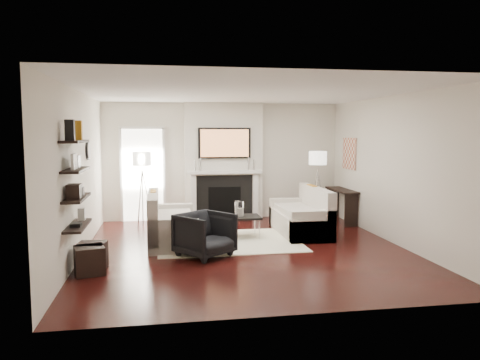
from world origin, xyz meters
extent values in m
plane|color=black|center=(0.00, 0.00, 0.00)|extent=(6.00, 6.00, 0.00)
plane|color=white|center=(0.00, 0.00, 2.70)|extent=(6.00, 6.00, 0.00)
plane|color=silver|center=(0.00, 3.00, 1.35)|extent=(5.50, 0.00, 5.50)
plane|color=silver|center=(0.00, -3.00, 1.35)|extent=(5.50, 0.00, 5.50)
plane|color=silver|center=(-2.75, 0.00, 1.35)|extent=(0.00, 6.00, 6.00)
plane|color=silver|center=(2.75, 0.00, 1.35)|extent=(0.00, 6.00, 6.00)
cube|color=silver|center=(0.00, 2.88, 1.35)|extent=(1.80, 0.25, 2.70)
cube|color=black|center=(0.00, 2.74, 0.52)|extent=(1.30, 0.02, 1.04)
cube|color=black|center=(0.00, 2.73, 0.45)|extent=(0.75, 0.02, 0.65)
cube|color=white|center=(-0.72, 2.71, 0.55)|extent=(0.12, 0.08, 1.10)
cube|color=white|center=(0.72, 2.71, 0.55)|extent=(0.12, 0.08, 1.10)
cube|color=white|center=(0.00, 2.69, 1.12)|extent=(1.70, 0.18, 0.07)
cube|color=black|center=(0.00, 2.71, 1.78)|extent=(1.20, 0.06, 0.70)
cube|color=#BF723F|center=(0.00, 2.68, 1.78)|extent=(1.10, 0.00, 0.62)
cylinder|color=silver|center=(-0.55, 2.70, 1.30)|extent=(0.04, 0.04, 0.30)
cylinder|color=silver|center=(-0.68, 2.70, 1.27)|extent=(0.04, 0.04, 0.24)
cylinder|color=silver|center=(0.55, 2.70, 1.30)|extent=(0.04, 0.04, 0.30)
cylinder|color=silver|center=(0.68, 2.70, 1.27)|extent=(0.04, 0.04, 0.24)
cube|color=white|center=(-1.85, 2.98, 1.05)|extent=(0.90, 0.02, 2.10)
cube|color=white|center=(-2.33, 2.96, 1.05)|extent=(0.06, 0.06, 2.16)
cube|color=white|center=(-1.37, 2.96, 1.05)|extent=(0.06, 0.06, 2.16)
cube|color=white|center=(-1.85, 2.96, 2.13)|extent=(1.02, 0.06, 0.06)
cube|color=#F0E8C5|center=(-0.22, 0.57, 0.01)|extent=(2.60, 2.00, 0.01)
cube|color=beige|center=(-1.25, 0.68, 0.21)|extent=(0.85, 1.80, 0.42)
cube|color=beige|center=(-1.59, 0.68, 0.53)|extent=(0.18, 1.80, 0.80)
cube|color=beige|center=(-1.25, -0.13, 0.30)|extent=(0.85, 0.18, 0.60)
cube|color=beige|center=(-1.25, 1.49, 0.30)|extent=(0.85, 0.18, 0.60)
cube|color=beige|center=(-1.20, 0.68, 0.47)|extent=(0.63, 1.44, 0.10)
cube|color=#B17015|center=(-1.59, 0.98, 0.73)|extent=(0.10, 0.42, 0.42)
cube|color=black|center=(-1.59, 0.38, 0.72)|extent=(0.10, 0.40, 0.40)
cube|color=beige|center=(1.30, 1.06, 0.21)|extent=(0.85, 1.80, 0.42)
cube|color=beige|center=(1.63, 1.06, 0.53)|extent=(0.18, 1.80, 0.80)
cube|color=beige|center=(1.30, 0.25, 0.30)|extent=(0.85, 0.18, 0.60)
cube|color=beige|center=(1.30, 1.87, 0.30)|extent=(0.85, 0.18, 0.60)
cube|color=beige|center=(1.25, 1.06, 0.47)|extent=(0.63, 1.44, 0.10)
cube|color=#B17015|center=(1.63, 1.36, 0.73)|extent=(0.10, 0.42, 0.42)
cube|color=black|center=(1.63, 0.76, 0.72)|extent=(0.10, 0.40, 0.40)
cube|color=black|center=(-0.12, 0.89, 0.40)|extent=(1.10, 0.55, 0.04)
cylinder|color=silver|center=(-0.62, 0.67, 0.19)|extent=(0.02, 0.02, 0.38)
cylinder|color=silver|center=(0.38, 0.67, 0.19)|extent=(0.02, 0.02, 0.38)
cylinder|color=silver|center=(-0.62, 1.11, 0.19)|extent=(0.02, 0.02, 0.38)
cylinder|color=silver|center=(0.38, 1.11, 0.19)|extent=(0.02, 0.02, 0.38)
cylinder|color=white|center=(0.03, 0.89, 0.56)|extent=(0.17, 0.17, 0.30)
cylinder|color=white|center=(0.03, 0.89, 0.50)|extent=(0.11, 0.11, 0.17)
cylinder|color=#CB6321|center=(-0.37, 0.89, 0.45)|extent=(0.29, 0.29, 0.05)
imported|color=black|center=(-0.74, -0.36, 0.40)|extent=(1.05, 1.05, 0.79)
cylinder|color=silver|center=(-1.85, 2.58, 0.60)|extent=(0.02, 0.02, 1.20)
cylinder|color=white|center=(-1.85, 2.58, 1.45)|extent=(0.40, 0.40, 0.30)
cylinder|color=silver|center=(-1.74, 2.58, 0.60)|extent=(0.25, 0.02, 1.23)
cylinder|color=silver|center=(-1.91, 2.67, 0.60)|extent=(0.14, 0.22, 1.23)
cylinder|color=silver|center=(-1.91, 2.48, 0.60)|extent=(0.14, 0.22, 1.23)
cylinder|color=silver|center=(2.05, 2.21, 0.60)|extent=(0.02, 0.02, 1.20)
cylinder|color=white|center=(2.05, 2.21, 1.45)|extent=(0.40, 0.40, 0.30)
cylinder|color=silver|center=(2.16, 2.21, 0.60)|extent=(0.25, 0.02, 1.23)
cylinder|color=silver|center=(2.00, 2.31, 0.60)|extent=(0.14, 0.22, 1.23)
cylinder|color=silver|center=(1.99, 2.12, 0.60)|extent=(0.14, 0.22, 1.23)
cube|color=black|center=(2.57, 2.04, 0.73)|extent=(0.35, 1.20, 0.04)
cube|color=black|center=(2.57, 1.49, 0.35)|extent=(0.30, 0.04, 0.71)
cube|color=black|center=(2.57, 2.59, 0.35)|extent=(0.30, 0.04, 0.71)
cube|color=tan|center=(2.73, 2.05, 1.55)|extent=(0.03, 0.70, 0.70)
cube|color=black|center=(-2.62, -1.00, 0.70)|extent=(0.25, 1.00, 0.03)
cube|color=black|center=(-2.62, -1.00, 1.10)|extent=(0.25, 1.00, 0.04)
cube|color=black|center=(-2.62, -1.00, 1.50)|extent=(0.25, 1.00, 0.04)
cube|color=black|center=(-2.62, -1.00, 1.90)|extent=(0.25, 1.00, 0.04)
cube|color=black|center=(-2.62, -1.33, 2.06)|extent=(0.12, 0.10, 0.28)
cube|color=#B17015|center=(-2.62, -0.74, 2.06)|extent=(0.12, 0.10, 0.28)
cube|color=white|center=(-2.62, -1.10, 1.63)|extent=(0.04, 0.30, 0.22)
cube|color=black|center=(-2.62, -0.79, 1.61)|extent=(0.04, 0.22, 0.18)
cube|color=black|center=(-2.62, -1.18, 1.22)|extent=(0.18, 0.25, 0.20)
cube|color=black|center=(-2.62, -0.86, 1.18)|extent=(0.15, 0.12, 0.12)
cube|color=black|center=(-2.62, -1.13, 0.74)|extent=(0.14, 0.20, 0.05)
cube|color=white|center=(-2.62, -0.64, 0.81)|extent=(0.10, 0.10, 0.18)
cylinder|color=black|center=(-2.73, 0.90, 1.70)|extent=(0.04, 0.34, 0.34)
cylinder|color=white|center=(-2.71, 0.90, 1.70)|extent=(0.01, 0.29, 0.29)
cube|color=black|center=(-2.47, -0.81, 0.20)|extent=(0.45, 0.45, 0.40)
cube|color=black|center=(-2.47, -1.03, 0.20)|extent=(0.49, 0.49, 0.40)
camera|label=1|loc=(-1.43, -7.86, 2.03)|focal=35.00mm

